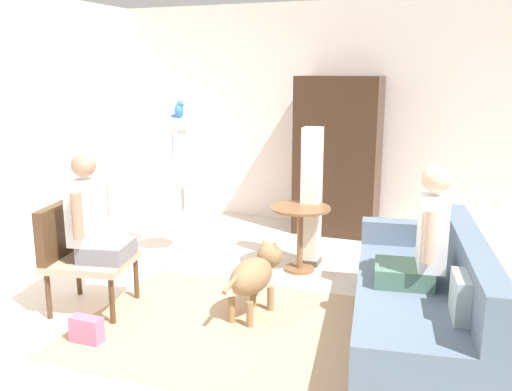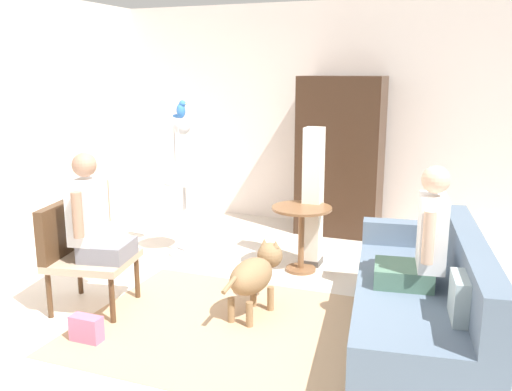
{
  "view_description": "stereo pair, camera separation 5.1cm",
  "coord_description": "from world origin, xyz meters",
  "px_view_note": "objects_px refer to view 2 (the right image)",
  "views": [
    {
      "loc": [
        1.61,
        -3.69,
        1.95
      ],
      "look_at": [
        0.16,
        0.22,
        0.99
      ],
      "focal_mm": 38.68,
      "sensor_mm": 36.0,
      "label": 1
    },
    {
      "loc": [
        1.66,
        -3.68,
        1.95
      ],
      "look_at": [
        0.16,
        0.22,
        0.99
      ],
      "focal_mm": 38.68,
      "sensor_mm": 36.0,
      "label": 2
    }
  ],
  "objects_px": {
    "armchair": "(78,248)",
    "person_on_couch": "(423,240)",
    "person_on_armchair": "(93,217)",
    "bird_cage_stand": "(184,184)",
    "round_end_table": "(301,226)",
    "handbag": "(86,329)",
    "dog": "(255,273)",
    "column_lamp": "(313,198)",
    "couch": "(424,303)",
    "armoire_cabinet": "(340,156)",
    "parrot": "(181,110)"
  },
  "relations": [
    {
      "from": "armchair",
      "to": "person_on_couch",
      "type": "distance_m",
      "value": 2.72
    },
    {
      "from": "person_on_armchair",
      "to": "bird_cage_stand",
      "type": "bearing_deg",
      "value": 89.18
    },
    {
      "from": "round_end_table",
      "to": "handbag",
      "type": "height_order",
      "value": "round_end_table"
    },
    {
      "from": "armchair",
      "to": "dog",
      "type": "distance_m",
      "value": 1.48
    },
    {
      "from": "column_lamp",
      "to": "dog",
      "type": "bearing_deg",
      "value": -94.97
    },
    {
      "from": "bird_cage_stand",
      "to": "couch",
      "type": "bearing_deg",
      "value": -23.32
    },
    {
      "from": "bird_cage_stand",
      "to": "dog",
      "type": "bearing_deg",
      "value": -42.06
    },
    {
      "from": "couch",
      "to": "armoire_cabinet",
      "type": "height_order",
      "value": "armoire_cabinet"
    },
    {
      "from": "dog",
      "to": "parrot",
      "type": "relative_size",
      "value": 4.51
    },
    {
      "from": "armchair",
      "to": "person_on_armchair",
      "type": "height_order",
      "value": "person_on_armchair"
    },
    {
      "from": "couch",
      "to": "handbag",
      "type": "bearing_deg",
      "value": -158.29
    },
    {
      "from": "column_lamp",
      "to": "armoire_cabinet",
      "type": "xyz_separation_m",
      "value": [
        -0.01,
        1.23,
        0.24
      ]
    },
    {
      "from": "person_on_armchair",
      "to": "handbag",
      "type": "relative_size",
      "value": 3.62
    },
    {
      "from": "person_on_couch",
      "to": "parrot",
      "type": "distance_m",
      "value": 2.87
    },
    {
      "from": "couch",
      "to": "parrot",
      "type": "bearing_deg",
      "value": 156.73
    },
    {
      "from": "handbag",
      "to": "person_on_armchair",
      "type": "bearing_deg",
      "value": 118.21
    },
    {
      "from": "dog",
      "to": "round_end_table",
      "type": "bearing_deg",
      "value": 86.53
    },
    {
      "from": "armchair",
      "to": "column_lamp",
      "type": "distance_m",
      "value": 2.29
    },
    {
      "from": "column_lamp",
      "to": "couch",
      "type": "bearing_deg",
      "value": -46.96
    },
    {
      "from": "couch",
      "to": "person_on_armchair",
      "type": "bearing_deg",
      "value": -171.46
    },
    {
      "from": "bird_cage_stand",
      "to": "parrot",
      "type": "relative_size",
      "value": 7.93
    },
    {
      "from": "parrot",
      "to": "couch",
      "type": "bearing_deg",
      "value": -23.27
    },
    {
      "from": "parrot",
      "to": "handbag",
      "type": "distance_m",
      "value": 2.49
    },
    {
      "from": "dog",
      "to": "person_on_couch",
      "type": "bearing_deg",
      "value": -0.48
    },
    {
      "from": "person_on_armchair",
      "to": "column_lamp",
      "type": "height_order",
      "value": "column_lamp"
    },
    {
      "from": "bird_cage_stand",
      "to": "handbag",
      "type": "relative_size",
      "value": 6.11
    },
    {
      "from": "person_on_armchair",
      "to": "dog",
      "type": "bearing_deg",
      "value": 16.11
    },
    {
      "from": "column_lamp",
      "to": "armoire_cabinet",
      "type": "height_order",
      "value": "armoire_cabinet"
    },
    {
      "from": "person_on_armchair",
      "to": "bird_cage_stand",
      "type": "relative_size",
      "value": 0.59
    },
    {
      "from": "dog",
      "to": "armchair",
      "type": "bearing_deg",
      "value": -164.46
    },
    {
      "from": "column_lamp",
      "to": "bird_cage_stand",
      "type": "bearing_deg",
      "value": -172.43
    },
    {
      "from": "person_on_couch",
      "to": "column_lamp",
      "type": "relative_size",
      "value": 0.62
    },
    {
      "from": "armchair",
      "to": "handbag",
      "type": "xyz_separation_m",
      "value": [
        0.43,
        -0.5,
        -0.41
      ]
    },
    {
      "from": "bird_cage_stand",
      "to": "armoire_cabinet",
      "type": "height_order",
      "value": "armoire_cabinet"
    },
    {
      "from": "couch",
      "to": "handbag",
      "type": "distance_m",
      "value": 2.47
    },
    {
      "from": "armoire_cabinet",
      "to": "handbag",
      "type": "distance_m",
      "value": 3.69
    },
    {
      "from": "bird_cage_stand",
      "to": "armoire_cabinet",
      "type": "bearing_deg",
      "value": 46.34
    },
    {
      "from": "column_lamp",
      "to": "person_on_couch",
      "type": "bearing_deg",
      "value": -48.49
    },
    {
      "from": "parrot",
      "to": "handbag",
      "type": "xyz_separation_m",
      "value": [
        0.27,
        -2.01,
        -1.45
      ]
    },
    {
      "from": "dog",
      "to": "column_lamp",
      "type": "height_order",
      "value": "column_lamp"
    },
    {
      "from": "round_end_table",
      "to": "bird_cage_stand",
      "type": "bearing_deg",
      "value": 178.22
    },
    {
      "from": "person_on_armchair",
      "to": "parrot",
      "type": "distance_m",
      "value": 1.67
    },
    {
      "from": "bird_cage_stand",
      "to": "handbag",
      "type": "bearing_deg",
      "value": -82.62
    },
    {
      "from": "armchair",
      "to": "column_lamp",
      "type": "bearing_deg",
      "value": 47.96
    },
    {
      "from": "armchair",
      "to": "person_on_armchair",
      "type": "bearing_deg",
      "value": 10.68
    },
    {
      "from": "armchair",
      "to": "round_end_table",
      "type": "height_order",
      "value": "armchair"
    },
    {
      "from": "person_on_armchair",
      "to": "armoire_cabinet",
      "type": "xyz_separation_m",
      "value": [
        1.37,
        2.9,
        0.16
      ]
    },
    {
      "from": "parrot",
      "to": "armoire_cabinet",
      "type": "xyz_separation_m",
      "value": [
        1.35,
        1.41,
        -0.61
      ]
    },
    {
      "from": "person_on_couch",
      "to": "parrot",
      "type": "bearing_deg",
      "value": 155.85
    },
    {
      "from": "person_on_couch",
      "to": "armoire_cabinet",
      "type": "xyz_separation_m",
      "value": [
        -1.17,
        2.54,
        0.16
      ]
    }
  ]
}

